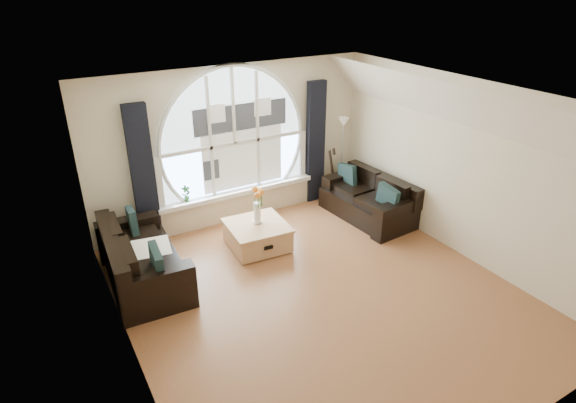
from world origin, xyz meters
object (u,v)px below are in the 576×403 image
object	(u,v)px
sofa_right	(368,197)
vase_flowers	(257,200)
guitar	(330,173)
coffee_chest	(257,234)
sofa_left	(142,257)
potted_plant	(186,194)
floor_lamp	(342,159)

from	to	relation	value
sofa_right	vase_flowers	bearing A→B (deg)	172.43
sofa_right	guitar	size ratio (longest dim) A/B	1.62
coffee_chest	sofa_right	bearing A→B (deg)	2.48
coffee_chest	guitar	distance (m)	2.28
sofa_left	sofa_right	distance (m)	4.00
sofa_right	guitar	distance (m)	1.03
sofa_right	potted_plant	size ratio (longest dim) A/B	5.95
sofa_right	coffee_chest	bearing A→B (deg)	173.98
guitar	vase_flowers	bearing A→B (deg)	-176.12
vase_flowers	coffee_chest	bearing A→B (deg)	-123.80
potted_plant	sofa_right	bearing A→B (deg)	-21.15
coffee_chest	floor_lamp	world-z (taller)	floor_lamp
vase_flowers	potted_plant	bearing A→B (deg)	128.40
floor_lamp	potted_plant	size ratio (longest dim) A/B	5.53
sofa_left	floor_lamp	world-z (taller)	floor_lamp
coffee_chest	floor_lamp	bearing A→B (deg)	25.52
sofa_left	floor_lamp	size ratio (longest dim) A/B	1.16
sofa_left	guitar	xyz separation A→B (m)	(3.88, 0.99, 0.13)
sofa_right	potted_plant	distance (m)	3.17
sofa_right	potted_plant	xyz separation A→B (m)	(-2.94, 1.14, 0.29)
floor_lamp	potted_plant	distance (m)	3.05
vase_flowers	guitar	bearing A→B (deg)	23.91
floor_lamp	coffee_chest	bearing A→B (deg)	-158.72
sofa_left	guitar	distance (m)	4.00
sofa_right	vase_flowers	size ratio (longest dim) A/B	2.46
vase_flowers	potted_plant	size ratio (longest dim) A/B	2.42
coffee_chest	potted_plant	xyz separation A→B (m)	(-0.77, 1.07, 0.47)
coffee_chest	guitar	bearing A→B (deg)	29.07
sofa_left	sofa_right	xyz separation A→B (m)	(4.00, -0.02, 0.00)
sofa_left	floor_lamp	bearing A→B (deg)	16.21
guitar	potted_plant	size ratio (longest dim) A/B	3.66
vase_flowers	floor_lamp	world-z (taller)	floor_lamp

